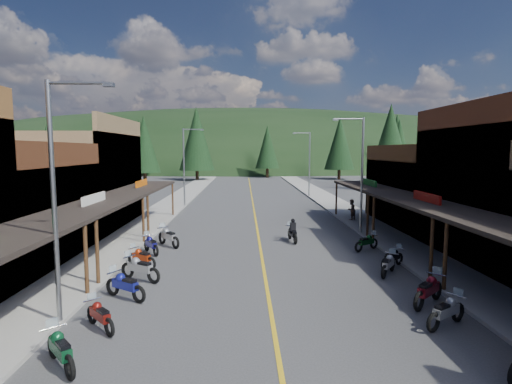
{
  "coord_description": "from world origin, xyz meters",
  "views": [
    {
      "loc": [
        -0.95,
        -18.95,
        5.81
      ],
      "look_at": [
        -0.15,
        7.74,
        3.0
      ],
      "focal_mm": 28.0,
      "sensor_mm": 36.0,
      "label": 1
    }
  ],
  "objects": [
    {
      "name": "ground",
      "position": [
        0.0,
        0.0,
        0.0
      ],
      "size": [
        220.0,
        220.0,
        0.0
      ],
      "primitive_type": "plane",
      "color": "#38383A",
      "rests_on": "ground"
    },
    {
      "name": "centerline",
      "position": [
        0.0,
        20.0,
        0.01
      ],
      "size": [
        0.15,
        90.0,
        0.01
      ],
      "primitive_type": "cube",
      "color": "gold",
      "rests_on": "ground"
    },
    {
      "name": "sidewalk_west",
      "position": [
        -8.7,
        20.0,
        0.07
      ],
      "size": [
        3.4,
        94.0,
        0.15
      ],
      "primitive_type": "cube",
      "color": "gray",
      "rests_on": "ground"
    },
    {
      "name": "sidewalk_east",
      "position": [
        8.7,
        20.0,
        0.07
      ],
      "size": [
        3.4,
        94.0,
        0.15
      ],
      "primitive_type": "cube",
      "color": "gray",
      "rests_on": "ground"
    },
    {
      "name": "shop_west_3",
      "position": [
        -13.78,
        11.3,
        3.52
      ],
      "size": [
        10.9,
        10.2,
        8.2
      ],
      "color": "brown",
      "rests_on": "ground"
    },
    {
      "name": "shop_east_3",
      "position": [
        13.75,
        11.3,
        2.53
      ],
      "size": [
        10.9,
        10.2,
        6.2
      ],
      "color": "#4C2D16",
      "rests_on": "ground"
    },
    {
      "name": "streetlight_0",
      "position": [
        -6.95,
        -6.0,
        4.46
      ],
      "size": [
        2.16,
        0.18,
        8.0
      ],
      "color": "gray",
      "rests_on": "ground"
    },
    {
      "name": "streetlight_1",
      "position": [
        -6.95,
        22.0,
        4.46
      ],
      "size": [
        2.16,
        0.18,
        8.0
      ],
      "color": "gray",
      "rests_on": "ground"
    },
    {
      "name": "streetlight_2",
      "position": [
        6.95,
        8.0,
        4.46
      ],
      "size": [
        2.16,
        0.18,
        8.0
      ],
      "color": "gray",
      "rests_on": "ground"
    },
    {
      "name": "streetlight_3",
      "position": [
        6.95,
        30.0,
        4.46
      ],
      "size": [
        2.16,
        0.18,
        8.0
      ],
      "color": "gray",
      "rests_on": "ground"
    },
    {
      "name": "ridge_hill",
      "position": [
        0.0,
        135.0,
        0.0
      ],
      "size": [
        310.0,
        140.0,
        60.0
      ],
      "primitive_type": "ellipsoid",
      "color": "black",
      "rests_on": "ground"
    },
    {
      "name": "pine_0",
      "position": [
        -40.0,
        62.0,
        6.48
      ],
      "size": [
        5.04,
        5.04,
        11.0
      ],
      "color": "black",
      "rests_on": "ground"
    },
    {
      "name": "pine_1",
      "position": [
        -24.0,
        70.0,
        7.24
      ],
      "size": [
        5.88,
        5.88,
        12.5
      ],
      "color": "black",
      "rests_on": "ground"
    },
    {
      "name": "pine_2",
      "position": [
        -10.0,
        58.0,
        7.99
      ],
      "size": [
        6.72,
        6.72,
        14.0
      ],
      "color": "black",
      "rests_on": "ground"
    },
    {
      "name": "pine_3",
      "position": [
        4.0,
        66.0,
        6.48
      ],
      "size": [
        5.04,
        5.04,
        11.0
      ],
      "color": "black",
      "rests_on": "ground"
    },
    {
      "name": "pine_4",
      "position": [
        18.0,
        60.0,
        7.24
      ],
      "size": [
        5.88,
        5.88,
        12.5
      ],
      "color": "black",
      "rests_on": "ground"
    },
    {
      "name": "pine_5",
      "position": [
        34.0,
        72.0,
        7.99
      ],
      "size": [
        6.72,
        6.72,
        14.0
      ],
      "color": "black",
      "rests_on": "ground"
    },
    {
      "name": "pine_6",
      "position": [
        46.0,
        64.0,
        6.48
      ],
      "size": [
        5.04,
        5.04,
        11.0
      ],
      "color": "black",
      "rests_on": "ground"
    },
    {
      "name": "pine_7",
      "position": [
        -32.0,
        76.0,
        7.24
      ],
      "size": [
        5.88,
        5.88,
        12.5
      ],
      "color": "black",
      "rests_on": "ground"
    },
    {
      "name": "pine_8",
      "position": [
        -22.0,
        40.0,
        5.98
      ],
      "size": [
        4.48,
        4.48,
        10.0
      ],
      "color": "black",
      "rests_on": "ground"
    },
    {
      "name": "pine_9",
      "position": [
        24.0,
        45.0,
        6.38
      ],
      "size": [
        4.93,
        4.93,
        10.8
      ],
      "color": "black",
      "rests_on": "ground"
    },
    {
      "name": "pine_10",
      "position": [
        -18.0,
        50.0,
        6.78
      ],
      "size": [
        5.38,
        5.38,
        11.6
      ],
      "color": "black",
      "rests_on": "ground"
    },
    {
      "name": "pine_11",
      "position": [
        20.0,
        38.0,
        7.19
      ],
      "size": [
        5.82,
        5.82,
        12.4
      ],
      "color": "black",
      "rests_on": "ground"
    },
    {
      "name": "bike_west_4",
      "position": [
        -5.84,
        -8.71,
        0.58
      ],
      "size": [
        1.82,
        1.97,
        1.15
      ],
      "primitive_type": null,
      "rotation": [
        0.0,
        0.0,
        0.71
      ],
      "color": "#0E4927",
      "rests_on": "ground"
    },
    {
      "name": "bike_west_5",
      "position": [
        -5.62,
        -6.42,
        0.53
      ],
      "size": [
        1.73,
        1.8,
        1.07
      ],
      "primitive_type": null,
      "rotation": [
        0.0,
        0.0,
        0.75
      ],
      "color": "maroon",
      "rests_on": "ground"
    },
    {
      "name": "bike_west_6",
      "position": [
        -5.6,
        -3.74,
        0.61
      ],
      "size": [
        2.17,
        1.78,
        1.22
      ],
      "primitive_type": null,
      "rotation": [
        0.0,
        0.0,
        0.98
      ],
      "color": "navy",
      "rests_on": "ground"
    },
    {
      "name": "bike_west_7",
      "position": [
        -5.59,
        -1.53,
        0.63
      ],
      "size": [
        2.27,
        1.75,
        1.26
      ],
      "primitive_type": null,
      "rotation": [
        0.0,
        0.0,
        1.04
      ],
      "color": "#939498",
      "rests_on": "ground"
    },
    {
      "name": "bike_west_8",
      "position": [
        -6.05,
        0.53,
        0.56
      ],
      "size": [
        1.96,
        1.69,
        1.12
      ],
      "primitive_type": null,
      "rotation": [
        0.0,
        0.0,
        0.93
      ],
      "color": "#A52C0B",
      "rests_on": "ground"
    },
    {
      "name": "bike_west_9",
      "position": [
        -6.19,
        3.18,
        0.58
      ],
      "size": [
        1.66,
        2.05,
        1.15
      ],
      "primitive_type": null,
      "rotation": [
        0.0,
        0.0,
        0.58
      ],
      "color": "navy",
      "rests_on": "ground"
    },
    {
      "name": "bike_west_10",
      "position": [
        -5.53,
        4.87,
        0.65
      ],
      "size": [
        2.05,
        2.25,
        1.31
      ],
      "primitive_type": null,
      "rotation": [
        0.0,
        0.0,
        0.7
      ],
      "color": "gray",
      "rests_on": "ground"
    },
    {
      "name": "bike_east_5",
      "position": [
        5.68,
        -6.53,
        0.58
      ],
      "size": [
        2.06,
        1.65,
        1.15
      ],
      "primitive_type": null,
      "rotation": [
        0.0,
        0.0,
        -1.01
      ],
      "color": "gray",
      "rests_on": "ground"
    },
    {
      "name": "bike_east_6",
      "position": [
        5.93,
        -4.71,
        0.65
      ],
      "size": [
        2.18,
        2.09,
        1.3
      ],
      "primitive_type": null,
      "rotation": [
        0.0,
        0.0,
        -0.83
      ],
      "color": "maroon",
      "rests_on": "ground"
    },
    {
      "name": "bike_east_7",
      "position": [
        5.76,
        -1.02,
        0.55
      ],
      "size": [
        1.65,
        1.95,
        1.1
      ],
      "primitive_type": null,
      "rotation": [
        0.0,
        0.0,
        -0.62
      ],
      "color": "#A1A1A6",
      "rests_on": "ground"
    },
    {
      "name": "bike_east_8",
      "position": [
        6.39,
        0.15,
        0.54
      ],
      "size": [
        1.86,
        1.7,
        1.08
      ],
      "primitive_type": null,
      "rotation": [
        0.0,
        0.0,
        -0.87
      ],
      "color": "black",
      "rests_on": "ground"
    },
    {
      "name": "bike_east_9",
      "position": [
        6.14,
        3.53,
        0.54
      ],
      "size": [
        1.93,
        1.59,
        1.09
      ],
      "primitive_type": null,
      "rotation": [
        0.0,
        0.0,
        -0.98
      ],
      "color": "#0B3B14",
      "rests_on": "ground"
    },
    {
      "name": "rider_on_bike",
      "position": [
        2.11,
        5.86,
        0.62
      ],
      "size": [
        0.93,
        2.1,
        1.54
      ],
      "rotation": [
        0.0,
        0.0,
        0.13
      ],
      "color": "black",
      "rests_on": "ground"
    },
    {
      "name": "pedestrian_east_b",
      "position": [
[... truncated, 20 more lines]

